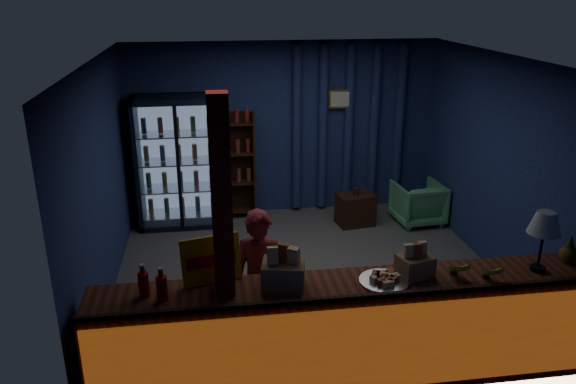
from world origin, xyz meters
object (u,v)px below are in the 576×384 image
object	(u,v)px
shopkeeper	(260,283)
table_lamp	(545,225)
green_chair	(418,203)
pastry_tray	(384,280)

from	to	relation	value
shopkeeper	table_lamp	distance (m)	2.57
green_chair	table_lamp	bearing A→B (deg)	81.62
pastry_tray	table_lamp	size ratio (longest dim) A/B	0.77
green_chair	shopkeeper	bearing A→B (deg)	41.51
pastry_tray	table_lamp	bearing A→B (deg)	0.41
green_chair	table_lamp	xyz separation A→B (m)	(-0.20, -3.31, 1.08)
green_chair	pastry_tray	distance (m)	3.75
green_chair	table_lamp	size ratio (longest dim) A/B	1.22
pastry_tray	green_chair	bearing A→B (deg)	64.14
shopkeeper	green_chair	distance (m)	3.81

